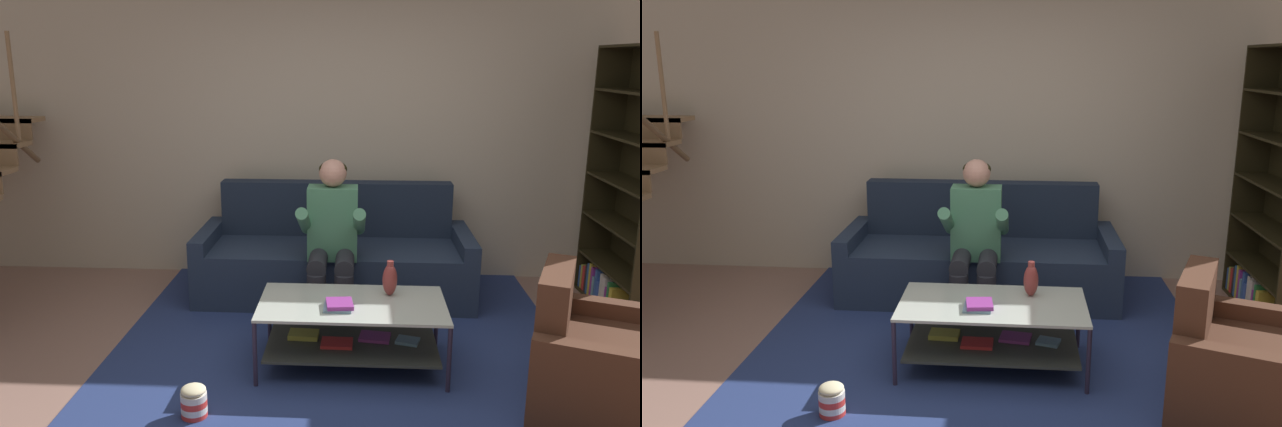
{
  "view_description": "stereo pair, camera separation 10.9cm",
  "coord_description": "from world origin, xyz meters",
  "views": [
    {
      "loc": [
        0.1,
        -3.17,
        1.95
      ],
      "look_at": [
        -0.16,
        0.96,
        0.93
      ],
      "focal_mm": 35.0,
      "sensor_mm": 36.0,
      "label": 1
    },
    {
      "loc": [
        0.21,
        -3.16,
        1.95
      ],
      "look_at": [
        -0.16,
        0.96,
        0.93
      ],
      "focal_mm": 35.0,
      "sensor_mm": 36.0,
      "label": 2
    }
  ],
  "objects": [
    {
      "name": "couch",
      "position": [
        -0.09,
        1.86,
        0.31
      ],
      "size": [
        2.26,
        0.87,
        0.92
      ],
      "color": "#233048",
      "rests_on": "ground"
    },
    {
      "name": "ground",
      "position": [
        0.0,
        0.0,
        0.0
      ],
      "size": [
        16.8,
        16.8,
        0.0
      ],
      "primitive_type": "plane",
      "color": "#977164"
    },
    {
      "name": "popcorn_tub",
      "position": [
        -0.8,
        -0.09,
        0.1
      ],
      "size": [
        0.15,
        0.15,
        0.2
      ],
      "color": "red",
      "rests_on": "ground"
    },
    {
      "name": "book_stack",
      "position": [
        -0.01,
        0.47,
        0.46
      ],
      "size": [
        0.19,
        0.19,
        0.04
      ],
      "color": "#779DB9",
      "rests_on": "coffee_table"
    },
    {
      "name": "armchair",
      "position": [
        1.55,
        0.1,
        0.27
      ],
      "size": [
        1.14,
        1.09,
        0.81
      ],
      "color": "#4E2D1F",
      "rests_on": "ground"
    },
    {
      "name": "person_seated_center",
      "position": [
        -0.09,
        1.35,
        0.67
      ],
      "size": [
        0.5,
        0.58,
        1.23
      ],
      "color": "#26272F",
      "rests_on": "ground"
    },
    {
      "name": "bookshelf",
      "position": [
        2.21,
        1.66,
        0.84
      ],
      "size": [
        0.29,
        1.09,
        2.07
      ],
      "color": "black",
      "rests_on": "ground"
    },
    {
      "name": "back_partition",
      "position": [
        0.0,
        2.46,
        1.45
      ],
      "size": [
        8.4,
        0.12,
        2.9
      ],
      "primitive_type": "cube",
      "color": "beige",
      "rests_on": "ground"
    },
    {
      "name": "vase",
      "position": [
        0.32,
        0.71,
        0.55
      ],
      "size": [
        0.1,
        0.1,
        0.24
      ],
      "color": "brown",
      "rests_on": "coffee_table"
    },
    {
      "name": "area_rug",
      "position": [
        -0.01,
        1.09,
        0.01
      ],
      "size": [
        3.13,
        3.24,
        0.01
      ],
      "color": "navy",
      "rests_on": "ground"
    },
    {
      "name": "coffee_table",
      "position": [
        0.07,
        0.57,
        0.29
      ],
      "size": [
        1.19,
        0.65,
        0.44
      ],
      "color": "beige",
      "rests_on": "ground"
    }
  ]
}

